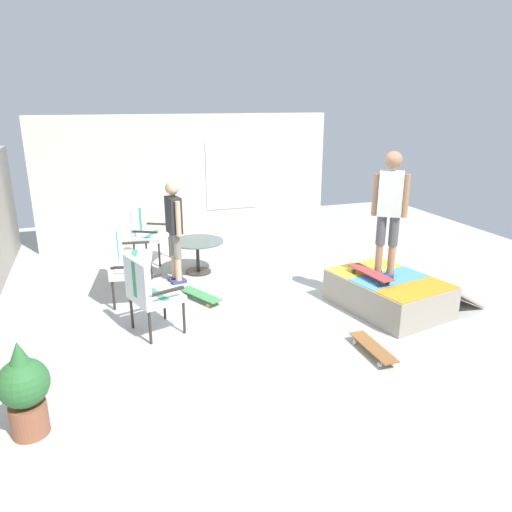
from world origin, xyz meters
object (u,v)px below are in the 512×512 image
patio_chair_near_house (145,229)px  skateboard_spare (373,348)px  patio_table (198,250)px  person_watching (174,225)px  patio_bench (124,256)px  skateboard_by_bench (200,295)px  person_skater (390,205)px  skateboard_on_ramp (370,273)px  patio_chair_by_wall (147,289)px  skate_ramp (390,293)px  potted_plant (24,388)px

patio_chair_near_house → skateboard_spare: size_ratio=1.27×
patio_table → person_watching: (-0.32, 0.43, 0.56)m
patio_chair_near_house → patio_bench: bearing=162.3°
skateboard_by_bench → person_skater: bearing=-113.8°
skateboard_by_bench → skateboard_spare: bearing=-144.7°
patio_chair_near_house → skateboard_on_ramp: bearing=-140.1°
skateboard_by_bench → skateboard_spare: 2.73m
patio_chair_near_house → patio_chair_by_wall: (-2.98, 0.32, 0.00)m
patio_table → skateboard_spare: patio_table is taller
skate_ramp → potted_plant: size_ratio=2.20×
patio_bench → potted_plant: size_ratio=1.44×
person_watching → person_skater: bearing=-126.9°
patio_chair_by_wall → potted_plant: (-1.64, 1.26, -0.15)m
patio_chair_near_house → person_skater: person_skater is taller
skateboard_spare → skateboard_on_ramp: (1.13, -0.62, 0.47)m
skate_ramp → patio_bench: 3.96m
patio_chair_near_house → potted_plant: patio_chair_near_house is taller
person_skater → skateboard_by_bench: person_skater is taller
skate_ramp → patio_chair_by_wall: 3.38m
patio_chair_near_house → person_watching: 1.35m
person_watching → patio_chair_near_house: bearing=14.9°
patio_table → skateboard_by_bench: (-1.22, 0.24, -0.32)m
patio_chair_near_house → potted_plant: size_ratio=1.11×
patio_table → skateboard_by_bench: patio_table is taller
person_watching → potted_plant: bearing=150.4°
skate_ramp → patio_chair_by_wall: patio_chair_by_wall is taller
skateboard_on_ramp → potted_plant: bearing=107.7°
skateboard_by_bench → skateboard_on_ramp: skateboard_on_ramp is taller
patio_chair_by_wall → person_watching: (1.73, -0.65, 0.36)m
patio_bench → skate_ramp: bearing=-116.7°
person_skater → skateboard_on_ramp: person_skater is taller
skateboard_by_bench → skateboard_on_ramp: 2.50m
patio_chair_near_house → patio_chair_by_wall: size_ratio=1.00×
skate_ramp → patio_chair_near_house: size_ratio=1.98×
patio_chair_near_house → patio_table: size_ratio=1.13×
person_watching → patio_table: bearing=-52.9°
patio_bench → skateboard_spare: (-2.85, -2.59, -0.53)m
skate_ramp → person_skater: 1.27m
potted_plant → person_watching: bearing=-29.6°
patio_chair_by_wall → patio_table: bearing=-27.7°
patio_chair_near_house → person_watching: bearing=-165.1°
patio_bench → patio_chair_near_house: bearing=-17.7°
patio_bench → skateboard_spare: bearing=-137.8°
patio_table → person_watching: size_ratio=0.54×
skate_ramp → skateboard_by_bench: size_ratio=2.51×
patio_table → person_skater: bearing=-136.2°
person_watching → skate_ramp: bearing=-127.2°
patio_chair_by_wall → patio_table: patio_chair_by_wall is taller
patio_chair_near_house → patio_table: (-0.93, -0.76, -0.21)m
patio_table → patio_chair_by_wall: bearing=152.3°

